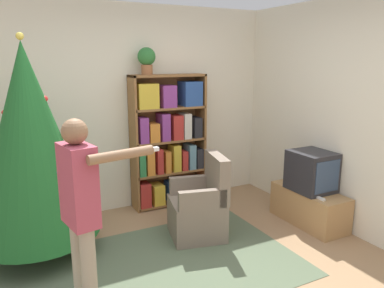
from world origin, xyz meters
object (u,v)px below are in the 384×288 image
(standing_person, at_px, (81,207))
(potted_plant, at_px, (147,59))
(television, at_px, (312,171))
(christmas_tree, at_px, (30,142))
(bookshelf, at_px, (169,141))
(armchair, at_px, (200,208))

(standing_person, relative_size, potted_plant, 4.69)
(television, height_order, christmas_tree, christmas_tree)
(television, height_order, standing_person, standing_person)
(bookshelf, distance_m, christmas_tree, 1.83)
(bookshelf, height_order, television, bookshelf)
(armchair, distance_m, standing_person, 1.73)
(television, xyz_separation_m, armchair, (-1.31, 0.31, -0.33))
(potted_plant, bearing_deg, television, -41.56)
(standing_person, bearing_deg, television, 89.96)
(television, distance_m, christmas_tree, 3.07)
(armchair, xyz_separation_m, standing_person, (-1.41, -0.82, 0.59))
(armchair, relative_size, potted_plant, 2.80)
(potted_plant, bearing_deg, standing_person, -123.26)
(television, bearing_deg, potted_plant, 138.44)
(armchair, bearing_deg, potted_plant, -155.85)
(television, bearing_deg, standing_person, -169.41)
(standing_person, xyz_separation_m, potted_plant, (1.21, 1.85, 1.02))
(bookshelf, xyz_separation_m, potted_plant, (-0.27, 0.01, 1.06))
(bookshelf, height_order, christmas_tree, christmas_tree)
(armchair, bearing_deg, christmas_tree, -90.62)
(standing_person, bearing_deg, armchair, 109.56)
(television, distance_m, armchair, 1.39)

